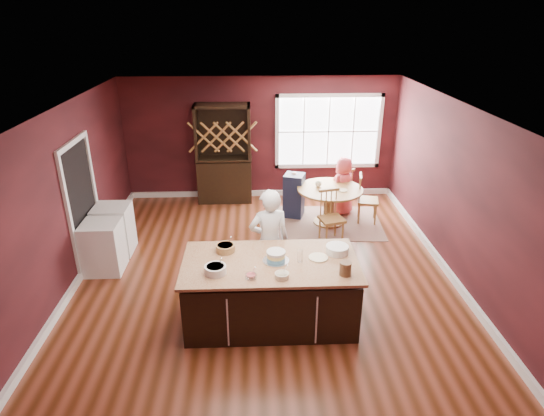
{
  "coord_description": "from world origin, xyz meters",
  "views": [
    {
      "loc": [
        -0.17,
        -6.35,
        3.98
      ],
      "look_at": [
        0.12,
        0.33,
        1.05
      ],
      "focal_mm": 30.0,
      "sensor_mm": 36.0,
      "label": 1
    }
  ],
  "objects": [
    {
      "name": "bowl_pink",
      "position": [
        -0.22,
        -1.52,
        0.95
      ],
      "size": [
        0.15,
        0.15,
        0.05
      ],
      "primitive_type": "cylinder",
      "color": "silver",
      "rests_on": "kitchen_island"
    },
    {
      "name": "white_tub",
      "position": [
        0.95,
        -0.94,
        0.97
      ],
      "size": [
        0.31,
        0.31,
        0.11
      ],
      "primitive_type": "cylinder",
      "color": "silver",
      "rests_on": "kitchen_island"
    },
    {
      "name": "hutch",
      "position": [
        -0.81,
        3.22,
        1.09
      ],
      "size": [
        1.18,
        0.49,
        2.17
      ],
      "primitive_type": "cube",
      "color": "black",
      "rests_on": "ground"
    },
    {
      "name": "stoneware_crock",
      "position": [
        0.96,
        -1.5,
        1.01
      ],
      "size": [
        0.15,
        0.15,
        0.18
      ],
      "primitive_type": "cylinder",
      "color": "#52371E",
      "rests_on": "kitchen_island"
    },
    {
      "name": "table_cup",
      "position": [
        1.11,
        2.03,
        0.8
      ],
      "size": [
        0.14,
        0.14,
        0.1
      ],
      "primitive_type": "imported",
      "rotation": [
        0.0,
        0.0,
        -0.13
      ],
      "color": "silver",
      "rests_on": "dining_table"
    },
    {
      "name": "bowl_olive",
      "position": [
        0.16,
        -1.54,
        0.95
      ],
      "size": [
        0.18,
        0.18,
        0.07
      ],
      "primitive_type": "cylinder",
      "color": "beige",
      "rests_on": "kitchen_island"
    },
    {
      "name": "drinking_glass",
      "position": [
        0.42,
        -1.14,
        1.0
      ],
      "size": [
        0.08,
        0.08,
        0.17
      ],
      "primitive_type": "cylinder",
      "color": "white",
      "rests_on": "kitchen_island"
    },
    {
      "name": "bowl_yellow",
      "position": [
        -0.58,
        -0.83,
        0.97
      ],
      "size": [
        0.27,
        0.27,
        0.1
      ],
      "primitive_type": "cylinder",
      "color": "olive",
      "rests_on": "kitchen_island"
    },
    {
      "name": "chair_east",
      "position": [
        2.12,
        1.97,
        0.5
      ],
      "size": [
        0.48,
        0.5,
        1.01
      ],
      "primitive_type": null,
      "rotation": [
        0.0,
        0.0,
        1.37
      ],
      "color": "olive",
      "rests_on": "ground"
    },
    {
      "name": "seated_woman",
      "position": [
        1.68,
        2.39,
        0.62
      ],
      "size": [
        0.72,
        0.68,
        1.24
      ],
      "primitive_type": "imported",
      "rotation": [
        0.0,
        0.0,
        3.79
      ],
      "color": "#CB3F47",
      "rests_on": "ground"
    },
    {
      "name": "layer_cake",
      "position": [
        0.11,
        -1.12,
        0.99
      ],
      "size": [
        0.35,
        0.35,
        0.14
      ],
      "primitive_type": null,
      "color": "silver",
      "rests_on": "kitchen_island"
    },
    {
      "name": "baker",
      "position": [
        0.04,
        -0.41,
        0.83
      ],
      "size": [
        0.66,
        0.49,
        1.66
      ],
      "primitive_type": "imported",
      "rotation": [
        0.0,
        0.0,
        3.31
      ],
      "color": "silver",
      "rests_on": "ground"
    },
    {
      "name": "doorway",
      "position": [
        -2.97,
        0.6,
        1.02
      ],
      "size": [
        0.08,
        1.26,
        2.13
      ],
      "primitive_type": null,
      "color": "white",
      "rests_on": "room_shell"
    },
    {
      "name": "washer",
      "position": [
        -2.64,
        0.28,
        0.43
      ],
      "size": [
        0.59,
        0.57,
        0.86
      ],
      "primitive_type": "cube",
      "color": "silver",
      "rests_on": "ground"
    },
    {
      "name": "window",
      "position": [
        1.5,
        3.47,
        1.5
      ],
      "size": [
        2.36,
        0.1,
        1.66
      ],
      "primitive_type": null,
      "color": "white",
      "rests_on": "room_shell"
    },
    {
      "name": "kitchen_island",
      "position": [
        0.03,
        -1.14,
        0.44
      ],
      "size": [
        2.33,
        1.22,
        0.92
      ],
      "color": "black",
      "rests_on": "ground"
    },
    {
      "name": "high_chair",
      "position": [
        0.65,
        2.3,
        0.48
      ],
      "size": [
        0.49,
        0.49,
        0.96
      ],
      "primitive_type": null,
      "rotation": [
        0.0,
        0.0,
        -0.31
      ],
      "color": "#192244",
      "rests_on": "ground"
    },
    {
      "name": "table_plate",
      "position": [
        1.55,
        1.8,
        0.76
      ],
      "size": [
        0.2,
        0.2,
        0.01
      ],
      "primitive_type": "cylinder",
      "color": "beige",
      "rests_on": "dining_table"
    },
    {
      "name": "bowl_blue",
      "position": [
        -0.67,
        -1.39,
        0.97
      ],
      "size": [
        0.28,
        0.28,
        0.11
      ],
      "primitive_type": "cylinder",
      "color": "white",
      "rests_on": "kitchen_island"
    },
    {
      "name": "rug",
      "position": [
        1.33,
        1.93,
        0.01
      ],
      "size": [
        2.2,
        1.75,
        0.01
      ],
      "primitive_type": "cube",
      "rotation": [
        0.0,
        0.0,
        -0.06
      ],
      "color": "brown",
      "rests_on": "ground"
    },
    {
      "name": "toddler",
      "position": [
        0.58,
        2.28,
        0.81
      ],
      "size": [
        0.18,
        0.14,
        0.26
      ],
      "primitive_type": null,
      "color": "#8CA5BF",
      "rests_on": "high_chair"
    },
    {
      "name": "chair_south",
      "position": [
        1.25,
        1.14,
        0.5
      ],
      "size": [
        0.51,
        0.49,
        1.0
      ],
      "primitive_type": null,
      "rotation": [
        0.0,
        0.0,
        0.25
      ],
      "color": "#905B3A",
      "rests_on": "ground"
    },
    {
      "name": "chair_north",
      "position": [
        1.7,
        2.64,
        0.48
      ],
      "size": [
        0.52,
        0.51,
        0.95
      ],
      "primitive_type": null,
      "rotation": [
        0.0,
        0.0,
        3.55
      ],
      "color": "brown",
      "rests_on": "ground"
    },
    {
      "name": "dryer",
      "position": [
        -2.64,
        0.92,
        0.44
      ],
      "size": [
        0.6,
        0.58,
        0.87
      ],
      "primitive_type": "cube",
      "color": "white",
      "rests_on": "ground"
    },
    {
      "name": "dinner_plate",
      "position": [
        0.68,
        -1.07,
        0.93
      ],
      "size": [
        0.26,
        0.26,
        0.02
      ],
      "primitive_type": "cylinder",
      "color": "#FEE1B3",
      "rests_on": "kitchen_island"
    },
    {
      "name": "dining_table",
      "position": [
        1.33,
        1.93,
        0.53
      ],
      "size": [
        1.29,
        1.29,
        0.75
      ],
      "color": "olive",
      "rests_on": "ground"
    },
    {
      "name": "room_shell",
      "position": [
        0.0,
        0.0,
        1.35
      ],
      "size": [
        7.0,
        7.0,
        7.0
      ],
      "color": "brown",
      "rests_on": "ground"
    }
  ]
}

